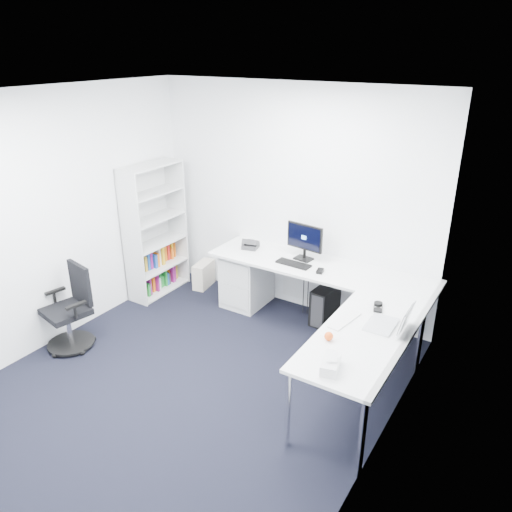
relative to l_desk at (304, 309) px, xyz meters
The scene contains 21 objects.
ground 1.55m from the l_desk, 111.45° to the right, with size 4.20×4.20×0.00m, color black.
ceiling 2.76m from the l_desk, 111.45° to the right, with size 4.20×4.20×0.00m, color white.
wall_back 1.32m from the l_desk, 128.16° to the left, with size 3.60×0.02×2.70m, color white.
wall_left 2.90m from the l_desk, 149.22° to the right, with size 0.02×4.20×2.70m, color white.
wall_right 2.11m from the l_desk, 48.24° to the right, with size 0.02×4.20×2.70m, color white.
l_desk is the anchor object (origin of this frame).
drawer_pedestal 1.07m from the l_desk, 158.74° to the left, with size 0.47×0.59×0.72m, color silver.
bookshelf 2.23m from the l_desk, behind, with size 0.33×0.86×1.72m, color silver, non-canonical shape.
task_chair 2.56m from the l_desk, 144.54° to the right, with size 0.52×0.52×0.92m, color black, non-canonical shape.
black_pc_tower 0.53m from the l_desk, 84.76° to the left, with size 0.20×0.46×0.45m, color black.
beige_pc_tower 1.83m from the l_desk, 164.99° to the left, with size 0.16×0.36×0.34m, color beige.
power_strip 0.69m from the l_desk, 49.81° to the left, with size 0.39×0.07×0.04m, color silver.
monitor 0.78m from the l_desk, 119.06° to the left, with size 0.46×0.15×0.44m, color black, non-canonical shape.
black_keyboard 0.53m from the l_desk, 138.55° to the left, with size 0.40×0.14×0.02m, color black.
mouse 0.45m from the l_desk, 69.19° to the left, with size 0.07×0.11×0.03m, color black.
desk_phone 1.12m from the l_desk, 157.24° to the left, with size 0.18×0.18×0.13m, color #28282B, non-canonical shape.
laptop 1.25m from the l_desk, 27.13° to the right, with size 0.35×0.34×0.25m, color silver, non-canonical shape.
white_keyboard 1.02m from the l_desk, 41.07° to the right, with size 0.11×0.40×0.01m, color silver.
headphones 1.01m from the l_desk, 15.03° to the right, with size 0.12×0.20×0.05m, color black, non-canonical shape.
orange_fruit 1.29m from the l_desk, 53.89° to the right, with size 0.08×0.08×0.08m, color #E14E14.
tissue_box 1.68m from the l_desk, 56.37° to the right, with size 0.13×0.24×0.08m, color silver.
Camera 1 is at (2.65, -2.95, 3.06)m, focal length 35.00 mm.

